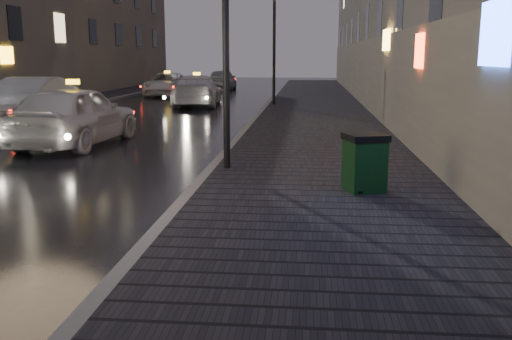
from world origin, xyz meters
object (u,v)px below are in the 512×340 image
at_px(trash_bin, 364,162).
at_px(lamp_far, 274,34).
at_px(taxi_mid, 197,91).
at_px(car_far, 222,80).
at_px(taxi_near, 75,115).
at_px(car_left_mid, 29,101).
at_px(taxi_far, 168,84).
at_px(lamp_near, 225,5).

bearing_deg(trash_bin, lamp_far, 80.23).
relative_size(lamp_far, taxi_mid, 1.00).
bearing_deg(lamp_far, car_far, 108.81).
height_order(lamp_far, car_far, lamp_far).
relative_size(taxi_near, taxi_mid, 0.95).
relative_size(car_left_mid, taxi_far, 1.01).
bearing_deg(trash_bin, taxi_far, 92.79).
bearing_deg(lamp_far, taxi_far, 133.36).
relative_size(trash_bin, taxi_mid, 0.19).
bearing_deg(lamp_far, car_left_mid, -139.30).
height_order(taxi_near, taxi_mid, taxi_near).
bearing_deg(trash_bin, car_left_mid, 119.10).
distance_m(taxi_near, car_far, 25.95).
bearing_deg(taxi_mid, lamp_far, 169.34).
distance_m(taxi_mid, taxi_far, 7.90).
xyz_separation_m(taxi_near, taxi_far, (-2.35, 20.02, -0.15)).
relative_size(lamp_far, taxi_near, 1.05).
height_order(lamp_far, trash_bin, lamp_far).
xyz_separation_m(lamp_far, taxi_mid, (-3.85, 0.38, -2.72)).
distance_m(lamp_near, lamp_far, 16.00).
bearing_deg(lamp_near, trash_bin, -34.41).
xyz_separation_m(lamp_near, lamp_far, (0.00, 16.00, 0.00)).
bearing_deg(car_left_mid, taxi_far, 84.12).
distance_m(lamp_far, taxi_far, 10.76).
distance_m(taxi_near, taxi_mid, 12.87).
xyz_separation_m(lamp_near, taxi_near, (-4.79, 3.54, -2.63)).
distance_m(taxi_near, taxi_far, 20.16).
relative_size(lamp_near, taxi_far, 1.04).
xyz_separation_m(car_left_mid, taxi_far, (1.51, 15.00, -0.14)).
distance_m(trash_bin, taxi_near, 9.23).
relative_size(taxi_near, car_far, 1.12).
bearing_deg(trash_bin, car_far, 84.73).
bearing_deg(lamp_near, lamp_far, 90.00).
bearing_deg(lamp_near, taxi_mid, 103.24).
distance_m(car_left_mid, car_far, 21.32).
distance_m(lamp_near, car_far, 29.97).
distance_m(lamp_near, taxi_mid, 17.05).
distance_m(trash_bin, car_left_mid, 15.41).
distance_m(lamp_far, taxi_mid, 4.73).
xyz_separation_m(lamp_near, trash_bin, (2.70, -1.85, -2.82)).
height_order(lamp_near, taxi_far, lamp_near).
distance_m(lamp_far, car_left_mid, 11.71).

